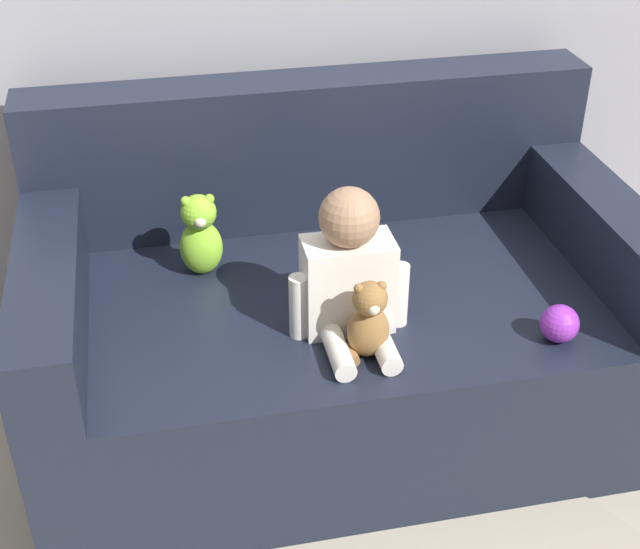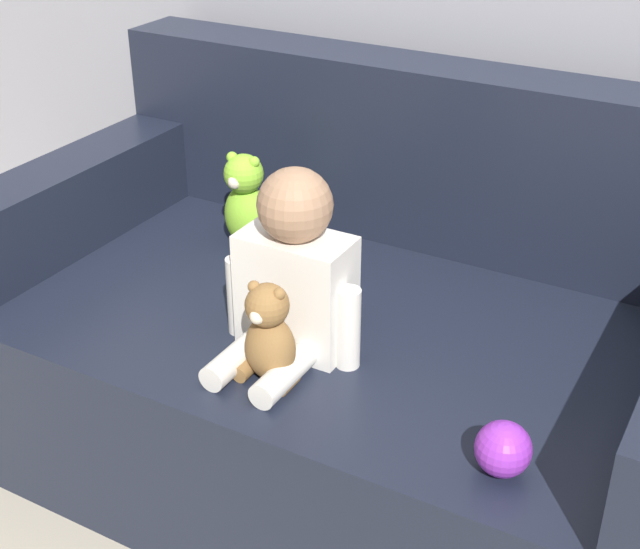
{
  "view_description": "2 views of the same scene",
  "coord_description": "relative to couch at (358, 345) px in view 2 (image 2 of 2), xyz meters",
  "views": [
    {
      "loc": [
        -0.47,
        -1.99,
        1.79
      ],
      "look_at": [
        -0.07,
        -0.07,
        0.54
      ],
      "focal_mm": 50.0,
      "sensor_mm": 36.0,
      "label": 1
    },
    {
      "loc": [
        0.78,
        -1.51,
        1.47
      ],
      "look_at": [
        -0.05,
        -0.04,
        0.54
      ],
      "focal_mm": 50.0,
      "sensor_mm": 36.0,
      "label": 2
    }
  ],
  "objects": [
    {
      "name": "ground_plane",
      "position": [
        0.0,
        -0.06,
        -0.31
      ],
      "size": [
        12.0,
        12.0,
        0.0
      ],
      "primitive_type": "plane",
      "color": "#B7AD99"
    },
    {
      "name": "couch",
      "position": [
        0.0,
        0.0,
        0.0
      ],
      "size": [
        1.66,
        0.98,
        0.9
      ],
      "color": "black",
      "rests_on": "ground_plane"
    },
    {
      "name": "person_baby",
      "position": [
        -0.02,
        -0.26,
        0.3
      ],
      "size": [
        0.31,
        0.3,
        0.39
      ],
      "color": "white",
      "rests_on": "couch"
    },
    {
      "name": "teddy_bear_brown",
      "position": [
        -0.0,
        -0.38,
        0.24
      ],
      "size": [
        0.12,
        0.1,
        0.21
      ],
      "color": "olive",
      "rests_on": "couch"
    },
    {
      "name": "plush_toy_side",
      "position": [
        -0.36,
        0.08,
        0.26
      ],
      "size": [
        0.12,
        0.11,
        0.24
      ],
      "color": "#8CD133",
      "rests_on": "couch"
    },
    {
      "name": "toy_ball",
      "position": [
        0.48,
        -0.42,
        0.19
      ],
      "size": [
        0.1,
        0.1,
        0.1
      ],
      "color": "purple",
      "rests_on": "couch"
    }
  ]
}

